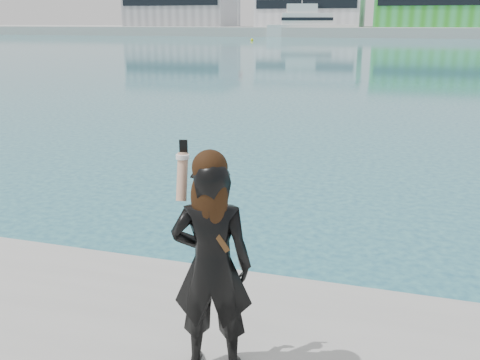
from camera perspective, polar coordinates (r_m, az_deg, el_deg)
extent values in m
cube|color=#9E9E99|center=(133.96, 17.29, 14.91)|extent=(320.00, 40.00, 2.00)
cube|color=gray|center=(143.37, -6.19, 18.20)|extent=(26.00, 16.00, 11.00)
cube|color=black|center=(135.97, -7.60, 18.47)|extent=(24.70, 0.20, 2.42)
cube|color=silver|center=(133.95, 7.60, 17.84)|extent=(24.00, 15.00, 9.00)
cube|color=black|center=(126.49, 6.99, 18.15)|extent=(22.80, 0.20, 1.98)
cube|color=green|center=(132.18, 21.14, 17.16)|extent=(30.00, 16.00, 10.00)
cube|color=black|center=(124.11, 21.38, 17.47)|extent=(28.50, 0.20, 2.20)
cylinder|color=silver|center=(130.89, -0.22, 17.79)|extent=(0.16, 0.16, 8.00)
cube|color=white|center=(119.86, 7.59, 15.50)|extent=(19.78, 9.86, 2.54)
cube|color=white|center=(119.76, 7.11, 16.68)|extent=(11.36, 6.94, 2.33)
cube|color=white|center=(119.72, 6.62, 17.71)|extent=(7.05, 5.06, 1.91)
cube|color=black|center=(119.76, 7.11, 16.68)|extent=(11.59, 7.09, 0.64)
sphere|color=#FFF50D|center=(95.66, 1.28, 14.62)|extent=(0.50, 0.50, 0.50)
imported|color=black|center=(3.96, -3.02, -9.25)|extent=(0.66, 0.50, 1.63)
sphere|color=black|center=(3.67, -3.24, 1.34)|extent=(0.25, 0.25, 0.25)
ellipsoid|color=black|center=(3.69, -3.30, -1.96)|extent=(0.27, 0.14, 0.43)
cylinder|color=tan|center=(3.85, -6.19, 0.33)|extent=(0.11, 0.20, 0.35)
cylinder|color=white|center=(3.85, -6.14, 2.51)|extent=(0.10, 0.10, 0.03)
cube|color=black|center=(3.88, -6.05, 3.43)|extent=(0.06, 0.02, 0.12)
cube|color=#4C2D14|center=(3.75, -2.83, -5.35)|extent=(0.23, 0.06, 0.33)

